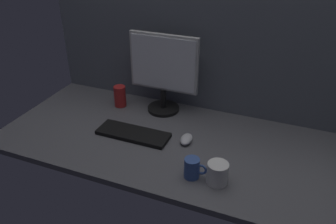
{
  "coord_description": "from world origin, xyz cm",
  "views": [
    {
      "loc": [
        46.61,
        -131.47,
        95.49
      ],
      "look_at": [
        -7.62,
        0.0,
        14.0
      ],
      "focal_mm": 36.22,
      "sensor_mm": 36.0,
      "label": 1
    }
  ],
  "objects_px": {
    "mug_ceramic_blue": "(192,168)",
    "mouse": "(186,139)",
    "keyboard": "(133,134)",
    "mug_red_plastic": "(120,96)",
    "monitor": "(164,71)",
    "mug_ceramic_white": "(217,173)"
  },
  "relations": [
    {
      "from": "monitor",
      "to": "mug_ceramic_white",
      "type": "xyz_separation_m",
      "value": [
        0.44,
        -0.49,
        -0.19
      ]
    },
    {
      "from": "mouse",
      "to": "mug_ceramic_white",
      "type": "height_order",
      "value": "mug_ceramic_white"
    },
    {
      "from": "monitor",
      "to": "mug_ceramic_white",
      "type": "relative_size",
      "value": 4.64
    },
    {
      "from": "mug_ceramic_blue",
      "to": "mug_red_plastic",
      "type": "height_order",
      "value": "mug_red_plastic"
    },
    {
      "from": "mug_ceramic_white",
      "to": "mouse",
      "type": "bearing_deg",
      "value": 133.22
    },
    {
      "from": "mouse",
      "to": "mug_red_plastic",
      "type": "relative_size",
      "value": 0.79
    },
    {
      "from": "mug_ceramic_blue",
      "to": "mouse",
      "type": "bearing_deg",
      "value": 114.71
    },
    {
      "from": "monitor",
      "to": "keyboard",
      "type": "height_order",
      "value": "monitor"
    },
    {
      "from": "keyboard",
      "to": "mug_red_plastic",
      "type": "bearing_deg",
      "value": 129.71
    },
    {
      "from": "mouse",
      "to": "mug_red_plastic",
      "type": "height_order",
      "value": "mug_red_plastic"
    },
    {
      "from": "monitor",
      "to": "mug_ceramic_blue",
      "type": "distance_m",
      "value": 0.63
    },
    {
      "from": "mug_ceramic_blue",
      "to": "mug_ceramic_white",
      "type": "xyz_separation_m",
      "value": [
        0.11,
        0.01,
        0.0
      ]
    },
    {
      "from": "mouse",
      "to": "mug_ceramic_blue",
      "type": "height_order",
      "value": "mug_ceramic_blue"
    },
    {
      "from": "monitor",
      "to": "mouse",
      "type": "distance_m",
      "value": 0.41
    },
    {
      "from": "mug_red_plastic",
      "to": "monitor",
      "type": "bearing_deg",
      "value": 11.58
    },
    {
      "from": "mug_red_plastic",
      "to": "mug_ceramic_blue",
      "type": "bearing_deg",
      "value": -36.99
    },
    {
      "from": "keyboard",
      "to": "mug_ceramic_blue",
      "type": "distance_m",
      "value": 0.42
    },
    {
      "from": "monitor",
      "to": "mug_red_plastic",
      "type": "xyz_separation_m",
      "value": [
        -0.25,
        -0.05,
        -0.18
      ]
    },
    {
      "from": "monitor",
      "to": "keyboard",
      "type": "distance_m",
      "value": 0.39
    },
    {
      "from": "monitor",
      "to": "mug_ceramic_blue",
      "type": "bearing_deg",
      "value": -55.9
    },
    {
      "from": "keyboard",
      "to": "mug_red_plastic",
      "type": "distance_m",
      "value": 0.34
    },
    {
      "from": "keyboard",
      "to": "mug_ceramic_white",
      "type": "height_order",
      "value": "mug_ceramic_white"
    }
  ]
}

